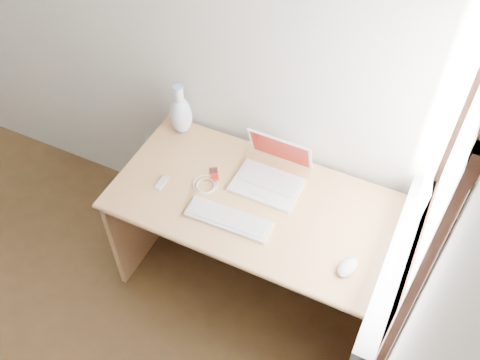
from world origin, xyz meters
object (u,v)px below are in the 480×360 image
at_px(desk, 264,216).
at_px(external_keyboard, 228,219).
at_px(vase, 181,114).
at_px(laptop, 271,173).

distance_m(desk, external_keyboard, 0.33).
height_order(external_keyboard, vase, vase).
distance_m(laptop, vase, 0.56).
bearing_deg(laptop, external_keyboard, -102.98).
height_order(desk, external_keyboard, external_keyboard).
xyz_separation_m(desk, laptop, (-0.00, 0.07, 0.25)).
bearing_deg(laptop, desk, -88.39).
xyz_separation_m(laptop, vase, (-0.54, 0.11, 0.07)).
xyz_separation_m(external_keyboard, vase, (-0.47, 0.42, 0.11)).
xyz_separation_m(desk, vase, (-0.55, 0.18, 0.32)).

